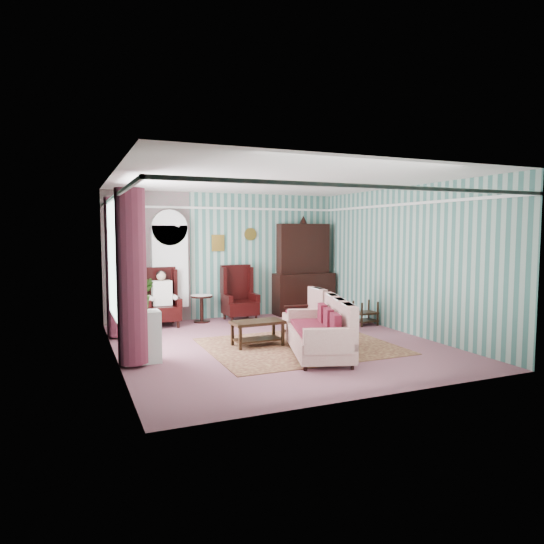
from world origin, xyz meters
name	(u,v)px	position (x,y,z in m)	size (l,w,h in m)	color
floor	(277,344)	(0.00, 0.00, 0.00)	(6.00, 6.00, 0.00)	#844D58
room_shell	(241,232)	(-0.62, 0.18, 2.01)	(5.53, 6.02, 2.91)	#3B6D63
bookcase	(170,272)	(-1.35, 2.84, 1.12)	(0.80, 0.28, 2.24)	white
dresser_hutch	(304,266)	(1.90, 2.72, 1.18)	(1.50, 0.56, 2.36)	black
wingback_left	(162,297)	(-1.60, 2.45, 0.62)	(0.76, 0.80, 1.25)	black
wingback_right	(240,293)	(0.15, 2.45, 0.62)	(0.76, 0.80, 1.25)	black
seated_woman	(162,299)	(-1.60, 2.45, 0.59)	(0.44, 0.40, 1.18)	beige
round_side_table	(202,309)	(-0.70, 2.60, 0.30)	(0.50, 0.50, 0.60)	black
nest_table	(365,313)	(2.47, 0.90, 0.27)	(0.45, 0.38, 0.54)	black
plant_stand	(142,337)	(-2.40, -0.30, 0.40)	(0.55, 0.35, 0.80)	silver
rug	(300,346)	(0.30, -0.30, 0.01)	(3.20, 2.60, 0.01)	#54251C
sofa	(318,322)	(0.30, -0.99, 0.55)	(1.88, 0.93, 1.10)	#C1AE96
floral_armchair	(305,312)	(0.84, 0.58, 0.45)	(0.74, 0.78, 0.89)	#B6B18D
coffee_table	(258,333)	(-0.37, 0.02, 0.22)	(0.91, 0.48, 0.45)	black
potted_plant_a	(141,298)	(-2.41, -0.38, 1.02)	(0.40, 0.35, 0.45)	#174C1B
potted_plant_b	(145,294)	(-2.33, -0.18, 1.05)	(0.27, 0.22, 0.50)	#184E19
potted_plant_c	(133,299)	(-2.51, -0.29, 1.00)	(0.23, 0.23, 0.40)	#1F5019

